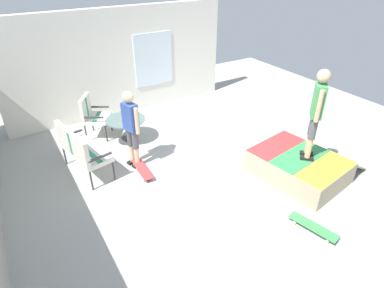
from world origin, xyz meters
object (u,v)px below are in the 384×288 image
(person_skater, at_px, (317,109))
(skateboard_spare, at_px, (313,227))
(skate_ramp, at_px, (299,166))
(patio_bench, at_px, (80,148))
(patio_chair_near_house, at_px, (92,113))
(skateboard_by_bench, at_px, (142,169))
(person_watching, at_px, (131,124))
(patio_table, at_px, (126,125))

(person_skater, height_order, skateboard_spare, person_skater)
(skate_ramp, distance_m, skateboard_spare, 1.51)
(patio_bench, xyz_separation_m, patio_chair_near_house, (1.42, -0.66, -0.00))
(skate_ramp, relative_size, skateboard_by_bench, 2.64)
(skateboard_by_bench, relative_size, skateboard_spare, 0.98)
(skate_ramp, bearing_deg, patio_bench, 57.56)
(patio_bench, distance_m, person_watching, 1.08)
(patio_table, xyz_separation_m, person_skater, (-3.18, -2.42, 1.08))
(patio_table, bearing_deg, person_watching, 166.71)
(skateboard_spare, bearing_deg, patio_table, 18.64)
(patio_chair_near_house, xyz_separation_m, skateboard_by_bench, (-2.00, -0.35, -0.53))
(patio_chair_near_house, bearing_deg, skateboard_by_bench, -170.06)
(patio_table, bearing_deg, skateboard_spare, -161.36)
(patio_chair_near_house, bearing_deg, skate_ramp, -141.52)
(patio_table, height_order, person_watching, person_watching)
(person_watching, bearing_deg, patio_bench, 77.80)
(skateboard_by_bench, bearing_deg, person_watching, 0.54)
(patio_chair_near_house, xyz_separation_m, skateboard_spare, (-4.90, -2.03, -0.53))
(person_skater, bearing_deg, patio_table, 37.30)
(patio_table, relative_size, person_watching, 0.55)
(person_skater, distance_m, skateboard_by_bench, 3.50)
(patio_chair_near_house, distance_m, skateboard_by_bench, 2.10)
(patio_table, relative_size, person_skater, 0.52)
(skate_ramp, xyz_separation_m, patio_table, (3.09, 2.37, 0.17))
(patio_bench, height_order, skateboard_by_bench, patio_bench)
(skate_ramp, relative_size, patio_table, 2.38)
(patio_bench, height_order, person_skater, person_skater)
(skate_ramp, bearing_deg, skateboard_spare, 141.79)
(skate_ramp, distance_m, patio_table, 3.90)
(skateboard_by_bench, bearing_deg, patio_bench, 60.17)
(patio_bench, distance_m, skateboard_spare, 4.43)
(skate_ramp, height_order, person_skater, person_skater)
(person_watching, bearing_deg, patio_chair_near_house, 11.96)
(patio_bench, relative_size, patio_chair_near_house, 1.30)
(patio_bench, relative_size, person_watching, 0.81)
(patio_bench, bearing_deg, patio_chair_near_house, -24.90)
(patio_bench, relative_size, skateboard_by_bench, 1.64)
(person_skater, bearing_deg, skateboard_by_bench, 55.79)
(patio_chair_near_house, xyz_separation_m, person_skater, (-3.81, -3.01, 0.87))
(patio_bench, distance_m, skateboard_by_bench, 1.28)
(patio_chair_near_house, xyz_separation_m, person_watching, (-1.64, -0.35, 0.33))
(skate_ramp, xyz_separation_m, skateboard_spare, (-1.18, 0.93, -0.15))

